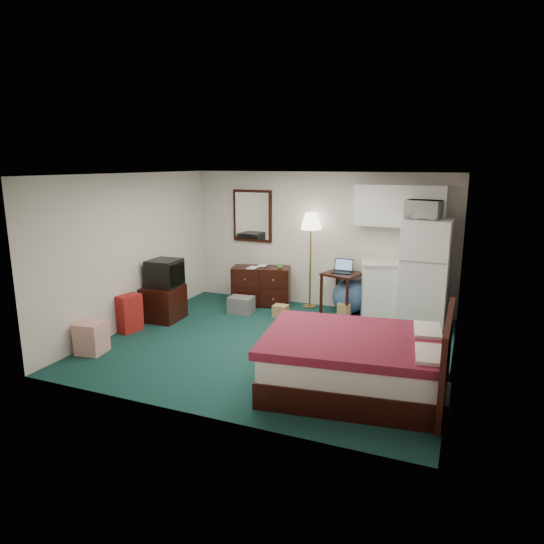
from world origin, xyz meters
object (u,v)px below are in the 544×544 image
at_px(desk, 342,293).
at_px(bed, 354,363).
at_px(kitchen_counter, 388,291).
at_px(suitcase, 129,313).
at_px(dresser, 261,286).
at_px(floor_lamp, 310,261).
at_px(fridge, 425,274).
at_px(tv_stand, 163,303).

relative_size(desk, bed, 0.36).
bearing_deg(kitchen_counter, suitcase, -164.50).
xyz_separation_m(dresser, suitcase, (-1.35, -2.19, -0.07)).
distance_m(floor_lamp, bed, 3.46).
height_order(fridge, suitcase, fridge).
bearing_deg(tv_stand, dresser, 47.49).
height_order(desk, tv_stand, desk).
relative_size(fridge, tv_stand, 2.80).
height_order(desk, kitchen_counter, kitchen_counter).
xyz_separation_m(tv_stand, suitcase, (-0.15, -0.72, 0.01)).
bearing_deg(bed, suitcase, 162.92).
relative_size(tv_stand, suitcase, 1.06).
relative_size(fridge, suitcase, 2.97).
distance_m(floor_lamp, suitcase, 3.34).
relative_size(floor_lamp, bed, 0.86).
distance_m(kitchen_counter, tv_stand, 3.89).
xyz_separation_m(floor_lamp, kitchen_counter, (1.46, -0.14, -0.40)).
bearing_deg(floor_lamp, bed, -63.05).
distance_m(floor_lamp, kitchen_counter, 1.52).
bearing_deg(suitcase, dresser, 72.06).
bearing_deg(suitcase, kitchen_counter, 44.98).
xyz_separation_m(dresser, tv_stand, (-1.20, -1.47, -0.07)).
bearing_deg(bed, tv_stand, 152.07).
height_order(floor_lamp, bed, floor_lamp).
xyz_separation_m(desk, tv_stand, (-2.75, -1.53, -0.08)).
xyz_separation_m(floor_lamp, bed, (1.55, -3.05, -0.56)).
distance_m(bed, suitcase, 3.86).
distance_m(floor_lamp, tv_stand, 2.76).
bearing_deg(dresser, floor_lamp, -2.72).
xyz_separation_m(desk, kitchen_counter, (0.81, 0.01, 0.12)).
xyz_separation_m(desk, suitcase, (-2.90, -2.24, -0.07)).
bearing_deg(floor_lamp, desk, -13.26).
xyz_separation_m(floor_lamp, suitcase, (-2.25, -2.40, -0.59)).
xyz_separation_m(fridge, bed, (-0.52, -2.69, -0.57)).
height_order(floor_lamp, suitcase, floor_lamp).
xyz_separation_m(floor_lamp, desk, (0.65, -0.15, -0.51)).
distance_m(dresser, suitcase, 2.57).
relative_size(dresser, floor_lamp, 0.61).
distance_m(fridge, suitcase, 4.81).
bearing_deg(dresser, fridge, -18.66).
bearing_deg(suitcase, bed, 4.02).
bearing_deg(kitchen_counter, tv_stand, -172.45).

